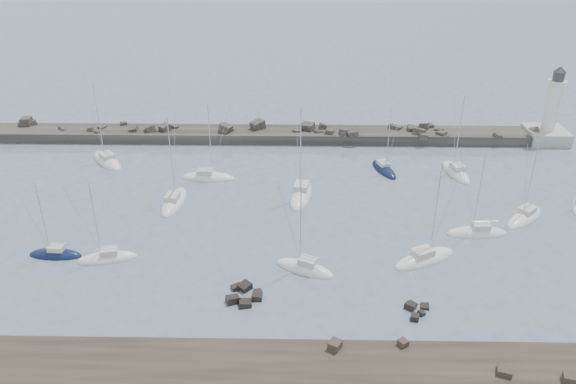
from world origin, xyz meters
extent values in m
plane|color=slate|center=(0.00, 0.00, 0.00)|extent=(400.00, 400.00, 0.00)
cube|color=#2C241E|center=(26.33, -21.10, 0.72)|extent=(1.38, 1.29, 0.74)
cube|color=#2C241E|center=(5.37, -17.22, 0.77)|extent=(1.55, 1.59, 0.84)
cube|color=#2C241E|center=(12.05, -16.67, 0.66)|extent=(1.15, 1.17, 0.61)
cube|color=#2C241E|center=(20.79, -20.18, 0.64)|extent=(1.64, 1.59, 0.59)
cube|color=black|center=(-2.77, -9.15, 0.18)|extent=(1.24, 1.41, 1.02)
cube|color=black|center=(-4.24, -7.52, 0.28)|extent=(1.83, 1.91, 1.16)
cube|color=black|center=(-5.13, -7.43, -0.06)|extent=(1.72, 1.59, 1.33)
cube|color=black|center=(-2.74, -7.97, 0.00)|extent=(1.04, 0.99, 0.61)
cube|color=black|center=(-5.40, -9.89, 0.06)|extent=(1.77, 1.76, 1.58)
cube|color=black|center=(-4.03, -10.33, 0.09)|extent=(1.69, 1.75, 1.20)
cube|color=black|center=(15.50, -10.32, -0.02)|extent=(1.15, 1.29, 0.70)
cube|color=black|center=(14.22, -9.92, -0.03)|extent=(1.36, 1.29, 0.60)
cube|color=black|center=(14.01, -12.42, 0.24)|extent=(1.06, 1.01, 0.82)
cube|color=black|center=(14.86, -11.60, 0.12)|extent=(1.00, 0.95, 0.73)
cube|color=black|center=(13.88, -10.55, 0.27)|extent=(1.52, 1.51, 0.82)
cube|color=#2F2D2A|center=(-7.50, 38.00, 0.20)|extent=(115.00, 6.00, 3.20)
cube|color=#2F2D2A|center=(-50.26, 39.40, 1.68)|extent=(1.88, 1.78, 1.59)
cube|color=#2F2D2A|center=(-21.35, 38.76, 1.72)|extent=(1.76, 1.53, 1.49)
cube|color=#2F2D2A|center=(-22.81, 37.44, 2.20)|extent=(2.43, 2.47, 1.66)
cube|color=#2F2D2A|center=(-31.22, 40.35, 1.88)|extent=(1.48, 1.44, 0.95)
cube|color=#2F2D2A|center=(1.42, 37.51, 1.67)|extent=(1.67, 1.39, 1.38)
cube|color=#2F2D2A|center=(5.33, 37.06, 1.51)|extent=(2.02, 1.95, 1.64)
cube|color=#2F2D2A|center=(23.56, 36.78, 1.89)|extent=(2.90, 2.95, 2.21)
cube|color=#2F2D2A|center=(-5.80, 38.77, 2.35)|extent=(3.16, 3.11, 2.27)
cube|color=#2F2D2A|center=(7.38, 36.60, 1.95)|extent=(1.87, 1.88, 1.28)
cube|color=#2F2D2A|center=(3.45, 38.43, 2.24)|extent=(2.89, 2.68, 1.85)
cube|color=#2F2D2A|center=(27.56, 36.49, 1.81)|extent=(2.22, 2.25, 1.09)
cube|color=#2F2D2A|center=(-34.88, 36.05, 1.73)|extent=(1.29, 1.37, 1.08)
cube|color=#2F2D2A|center=(37.34, 35.53, 1.94)|extent=(1.65, 1.66, 1.25)
cube|color=#2F2D2A|center=(-36.43, 37.03, 2.03)|extent=(1.16, 1.08, 1.00)
cube|color=#2F2D2A|center=(-34.86, 38.62, 1.81)|extent=(1.73, 1.84, 0.90)
cube|color=#2F2D2A|center=(26.33, 40.21, 1.86)|extent=(1.33, 1.28, 1.01)
cube|color=#2F2D2A|center=(22.52, 38.52, 1.89)|extent=(1.69, 2.07, 1.51)
cube|color=#2F2D2A|center=(19.64, 39.42, 1.72)|extent=(3.03, 2.79, 1.79)
cube|color=#2F2D2A|center=(44.56, 37.43, 1.87)|extent=(2.20, 2.25, 2.07)
cube|color=#2F2D2A|center=(25.09, 39.75, 2.14)|extent=(2.25, 2.16, 1.59)
cube|color=#2F2D2A|center=(6.18, 39.12, 1.90)|extent=(1.78, 1.30, 1.89)
cube|color=#2F2D2A|center=(-41.77, 37.97, 1.59)|extent=(2.32, 2.21, 1.65)
cube|color=#2F2D2A|center=(-12.50, 39.54, 1.96)|extent=(1.23, 1.11, 1.23)
cube|color=#2F2D2A|center=(-48.56, 39.84, 2.06)|extent=(2.29, 2.30, 1.50)
cube|color=#2F2D2A|center=(-49.30, 39.67, 2.29)|extent=(1.97, 1.96, 2.07)
cube|color=#2F2D2A|center=(-24.09, 37.40, 1.45)|extent=(1.59, 1.66, 0.95)
cube|color=#2F2D2A|center=(9.87, 36.01, 2.07)|extent=(1.92, 2.11, 1.82)
cube|color=#2F2D2A|center=(-28.52, 37.37, 1.99)|extent=(1.77, 1.97, 1.92)
cube|color=#2F2D2A|center=(28.15, 35.48, 1.57)|extent=(1.38, 1.35, 0.91)
cube|color=#2F2D2A|center=(23.95, 35.49, 1.73)|extent=(1.96, 2.03, 1.50)
cube|color=#2F2D2A|center=(-11.58, 36.89, 2.35)|extent=(2.83, 2.49, 2.26)
cube|color=#2F2D2A|center=(-11.04, 37.87, 1.73)|extent=(2.04, 2.01, 1.28)
cube|color=#2F2D2A|center=(11.61, 35.66, 2.14)|extent=(2.23, 2.12, 2.45)
cube|color=#2F2D2A|center=(27.49, 38.29, 1.65)|extent=(1.85, 1.97, 1.32)
cube|color=#2F2D2A|center=(-25.39, 37.20, 1.95)|extent=(2.74, 2.59, 2.41)
cube|color=#A3A39E|center=(47.00, 38.00, 0.80)|extent=(7.00, 7.00, 3.00)
cylinder|color=white|center=(47.00, 38.00, 6.80)|extent=(2.50, 2.50, 9.00)
cylinder|color=white|center=(47.00, 38.00, 11.23)|extent=(3.20, 3.20, 0.25)
cylinder|color=#363C41|center=(47.00, 38.00, 12.10)|extent=(2.00, 2.00, 1.60)
cone|color=#363C41|center=(47.00, 38.00, 13.40)|extent=(2.20, 2.20, 1.00)
ellipsoid|color=white|center=(-30.67, 27.26, 0.05)|extent=(8.33, 9.22, 2.27)
cube|color=silver|center=(-30.37, 26.89, 1.35)|extent=(3.18, 3.28, 0.68)
cylinder|color=silver|center=(-31.15, 27.85, 7.44)|extent=(0.12, 0.12, 12.85)
cylinder|color=silver|center=(-29.94, 26.38, 1.98)|extent=(2.50, 3.00, 0.10)
ellipsoid|color=#0F1B41|center=(-28.35, -1.19, 0.05)|extent=(6.75, 2.40, 1.87)
cube|color=silver|center=(-28.02, -1.21, 1.17)|extent=(1.93, 1.43, 0.65)
cylinder|color=silver|center=(-28.88, -1.16, 5.33)|extent=(0.11, 0.11, 8.98)
cylinder|color=silver|center=(-27.55, -1.23, 1.77)|extent=(2.66, 0.23, 0.09)
ellipsoid|color=white|center=(-16.37, 12.81, 0.05)|extent=(3.60, 9.13, 2.20)
cube|color=silver|center=(-16.42, 12.36, 1.33)|extent=(2.02, 2.65, 0.68)
cylinder|color=silver|center=(-16.31, 13.52, 7.00)|extent=(0.12, 0.12, 12.03)
cylinder|color=silver|center=(-16.47, 11.74, 1.96)|extent=(0.44, 3.56, 0.10)
ellipsoid|color=white|center=(-12.56, 21.10, 0.05)|extent=(8.63, 3.15, 2.09)
cube|color=silver|center=(-12.98, 21.13, 1.26)|extent=(2.48, 1.85, 0.65)
cylinder|color=silver|center=(-11.88, 21.06, 6.66)|extent=(0.11, 0.11, 11.45)
cylinder|color=silver|center=(-13.57, 21.17, 1.86)|extent=(3.39, 0.30, 0.09)
ellipsoid|color=white|center=(2.54, -3.65, 0.05)|extent=(7.73, 5.26, 2.16)
cube|color=silver|center=(2.88, -3.81, 1.35)|extent=(2.53, 2.25, 0.76)
cylinder|color=silver|center=(2.00, -3.39, 6.00)|extent=(0.13, 0.13, 10.06)
cylinder|color=silver|center=(3.35, -4.03, 2.06)|extent=(2.74, 1.37, 0.11)
ellipsoid|color=white|center=(2.13, 15.26, 0.05)|extent=(4.51, 10.02, 2.48)
cube|color=silver|center=(2.21, 15.74, 1.51)|extent=(2.36, 2.98, 0.80)
cylinder|color=silver|center=(2.01, 14.50, 7.63)|extent=(0.14, 0.14, 13.05)
cylinder|color=silver|center=(2.32, 16.41, 2.25)|extent=(0.73, 3.84, 0.11)
ellipsoid|color=white|center=(17.26, -1.32, 0.05)|extent=(9.09, 6.56, 2.23)
cube|color=silver|center=(16.86, -1.53, 1.35)|extent=(3.02, 2.73, 0.70)
cylinder|color=silver|center=(17.88, -0.99, 6.96)|extent=(0.12, 0.12, 11.92)
cylinder|color=silver|center=(16.32, -1.82, 2.00)|extent=(3.17, 1.74, 0.10)
ellipsoid|color=#0F1B41|center=(15.74, 24.56, 0.05)|extent=(4.56, 7.73, 1.88)
cube|color=silver|center=(15.62, 24.91, 1.15)|extent=(2.08, 2.44, 0.60)
cylinder|color=silver|center=(15.93, 24.00, 5.84)|extent=(0.10, 0.10, 9.98)
cylinder|color=silver|center=(15.45, 25.40, 1.71)|extent=(1.04, 2.83, 0.09)
ellipsoid|color=white|center=(25.33, 4.91, 0.05)|extent=(8.12, 2.86, 2.11)
cube|color=silver|center=(25.73, 4.93, 1.30)|extent=(2.32, 1.72, 0.70)
cylinder|color=silver|center=(24.69, 4.88, 6.36)|extent=(0.12, 0.12, 10.82)
cylinder|color=silver|center=(26.29, 4.95, 1.94)|extent=(3.21, 0.25, 0.10)
ellipsoid|color=white|center=(27.16, 23.70, 0.05)|extent=(4.35, 9.06, 2.29)
cube|color=silver|center=(27.25, 23.28, 1.40)|extent=(2.20, 2.73, 0.75)
cylinder|color=silver|center=(27.03, 24.39, 6.90)|extent=(0.13, 0.13, 11.75)
cylinder|color=silver|center=(27.37, 22.68, 2.10)|extent=(0.79, 3.44, 0.11)
ellipsoid|color=white|center=(33.11, 9.16, 0.05)|extent=(7.93, 7.82, 2.15)
cube|color=silver|center=(33.41, 9.45, 1.30)|extent=(2.90, 2.89, 0.68)
cylinder|color=silver|center=(32.62, 8.68, 6.70)|extent=(0.12, 0.12, 11.48)
cylinder|color=silver|center=(33.84, 9.87, 1.94)|extent=(2.51, 2.44, 0.10)
ellipsoid|color=white|center=(-21.67, -1.88, 0.05)|extent=(7.50, 3.79, 1.93)
cube|color=silver|center=(-21.32, -1.80, 1.20)|extent=(2.29, 1.86, 0.65)
cylinder|color=silver|center=(-22.23, -2.01, 5.72)|extent=(0.11, 0.11, 9.69)
cylinder|color=silver|center=(-20.83, -1.69, 1.80)|extent=(2.82, 0.74, 0.09)
camera|label=1|loc=(1.55, -58.84, 38.86)|focal=35.00mm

